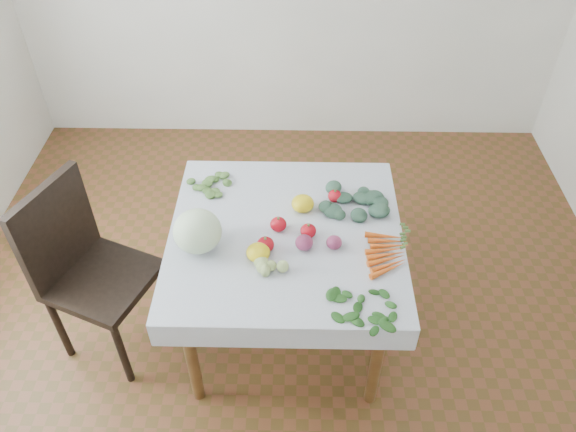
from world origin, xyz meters
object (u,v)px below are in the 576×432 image
object	(u,v)px
cabbage	(197,231)
heirloom_back	(303,203)
chair	(84,262)
carrot_bunch	(389,253)
table	(286,247)

from	to	relation	value
cabbage	heirloom_back	size ratio (longest dim) A/B	1.97
chair	carrot_bunch	xyz separation A→B (m)	(1.49, -0.08, 0.18)
table	carrot_bunch	xyz separation A→B (m)	(0.48, -0.14, 0.12)
table	chair	xyz separation A→B (m)	(-1.01, -0.06, -0.07)
chair	cabbage	world-z (taller)	chair
table	carrot_bunch	bearing A→B (deg)	-16.15
heirloom_back	cabbage	bearing A→B (deg)	-150.73
heirloom_back	table	bearing A→B (deg)	-115.81
carrot_bunch	cabbage	bearing A→B (deg)	177.72
heirloom_back	carrot_bunch	distance (m)	0.50
table	heirloom_back	bearing A→B (deg)	64.19
table	cabbage	distance (m)	0.46
cabbage	heirloom_back	xyz separation A→B (m)	(0.48, 0.27, -0.06)
table	heirloom_back	size ratio (longest dim) A/B	8.77
table	carrot_bunch	size ratio (longest dim) A/B	3.38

